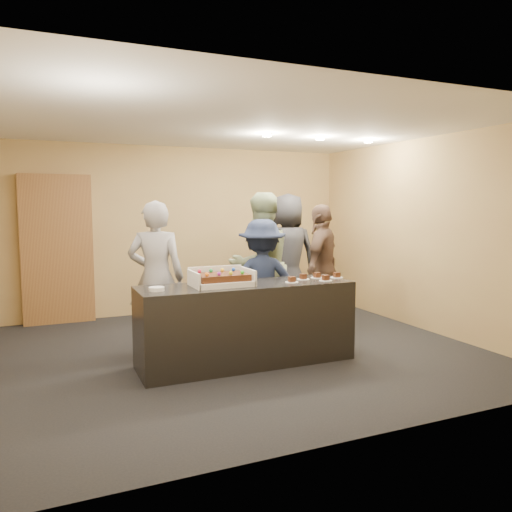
% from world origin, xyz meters
% --- Properties ---
extents(room, '(6.04, 6.00, 2.70)m').
position_xyz_m(room, '(0.00, 0.00, 1.35)').
color(room, black).
rests_on(room, ground).
extents(serving_counter, '(2.40, 0.71, 0.90)m').
position_xyz_m(serving_counter, '(0.10, -0.48, 0.45)').
color(serving_counter, black).
rests_on(serving_counter, floor).
extents(storage_cabinet, '(1.01, 0.15, 2.21)m').
position_xyz_m(storage_cabinet, '(-1.74, 2.41, 1.11)').
color(storage_cabinet, brown).
rests_on(storage_cabinet, floor).
extents(cake_box, '(0.64, 0.44, 0.19)m').
position_xyz_m(cake_box, '(-0.19, -0.45, 0.94)').
color(cake_box, white).
rests_on(cake_box, serving_counter).
extents(sheet_cake, '(0.55, 0.38, 0.11)m').
position_xyz_m(sheet_cake, '(-0.19, -0.48, 1.00)').
color(sheet_cake, '#3A1A0D').
rests_on(sheet_cake, cake_box).
extents(plate_stack, '(0.16, 0.16, 0.04)m').
position_xyz_m(plate_stack, '(-0.90, -0.52, 0.92)').
color(plate_stack, white).
rests_on(plate_stack, serving_counter).
extents(slice_a, '(0.15, 0.15, 0.07)m').
position_xyz_m(slice_a, '(0.61, -0.59, 0.92)').
color(slice_a, white).
rests_on(slice_a, serving_counter).
extents(slice_b, '(0.15, 0.15, 0.07)m').
position_xyz_m(slice_b, '(0.83, -0.45, 0.92)').
color(slice_b, white).
rests_on(slice_b, serving_counter).
extents(slice_c, '(0.15, 0.15, 0.07)m').
position_xyz_m(slice_c, '(1.02, -0.64, 0.92)').
color(slice_c, white).
rests_on(slice_c, serving_counter).
extents(slice_d, '(0.15, 0.15, 0.07)m').
position_xyz_m(slice_d, '(1.04, -0.42, 0.92)').
color(slice_d, white).
rests_on(slice_d, serving_counter).
extents(slice_e, '(0.15, 0.15, 0.07)m').
position_xyz_m(slice_e, '(1.26, -0.50, 0.92)').
color(slice_e, white).
rests_on(slice_e, serving_counter).
extents(person_server_grey, '(0.78, 0.65, 1.82)m').
position_xyz_m(person_server_grey, '(-0.73, 0.32, 0.91)').
color(person_server_grey, '#97969B').
rests_on(person_server_grey, floor).
extents(person_sage_man, '(1.07, 0.91, 1.93)m').
position_xyz_m(person_sage_man, '(0.73, 0.54, 0.97)').
color(person_sage_man, '#99AB7E').
rests_on(person_sage_man, floor).
extents(person_navy_man, '(1.16, 0.88, 1.59)m').
position_xyz_m(person_navy_man, '(0.59, 0.17, 0.80)').
color(person_navy_man, '#1B2440').
rests_on(person_navy_man, floor).
extents(person_brown_extra, '(1.06, 1.02, 1.78)m').
position_xyz_m(person_brown_extra, '(1.69, 0.55, 0.89)').
color(person_brown_extra, brown).
rests_on(person_brown_extra, floor).
extents(person_dark_suit, '(1.04, 0.76, 1.94)m').
position_xyz_m(person_dark_suit, '(1.57, 1.40, 0.97)').
color(person_dark_suit, '#2A2A2F').
rests_on(person_dark_suit, floor).
extents(ceiling_spotlights, '(1.72, 0.12, 0.03)m').
position_xyz_m(ceiling_spotlights, '(1.60, 0.50, 2.67)').
color(ceiling_spotlights, '#FFEAC6').
rests_on(ceiling_spotlights, ceiling).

